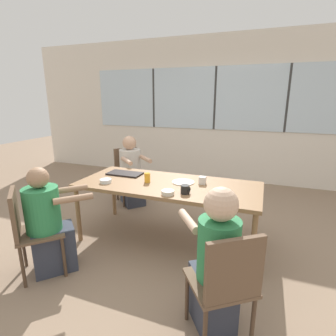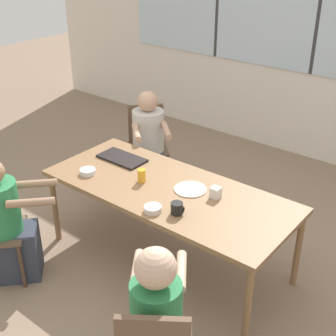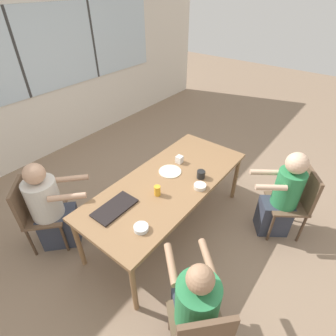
% 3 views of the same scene
% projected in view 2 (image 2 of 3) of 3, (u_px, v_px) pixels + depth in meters
% --- Properties ---
extents(ground_plane, '(16.00, 16.00, 0.00)m').
position_uv_depth(ground_plane, '(168.00, 259.00, 4.01)').
color(ground_plane, '#8C725B').
extents(wall_back_with_windows, '(8.40, 0.08, 2.80)m').
position_uv_depth(wall_back_with_windows, '(317.00, 39.00, 5.20)').
color(wall_back_with_windows, silver).
rests_on(wall_back_with_windows, ground_plane).
extents(dining_table, '(2.04, 0.87, 0.70)m').
position_uv_depth(dining_table, '(168.00, 194.00, 3.70)').
color(dining_table, olive).
rests_on(dining_table, ground_plane).
extents(chair_for_man_blue_shirt, '(0.57, 0.57, 0.86)m').
position_uv_depth(chair_for_man_blue_shirt, '(147.00, 138.00, 5.02)').
color(chair_for_man_blue_shirt, brown).
rests_on(chair_for_man_blue_shirt, ground_plane).
extents(person_woman_green_shirt, '(0.53, 0.59, 1.09)m').
position_uv_depth(person_woman_green_shirt, '(157.00, 330.00, 2.65)').
color(person_woman_green_shirt, '#333847').
rests_on(person_woman_green_shirt, ground_plane).
extents(person_man_blue_shirt, '(0.65, 0.64, 1.08)m').
position_uv_depth(person_man_blue_shirt, '(149.00, 147.00, 4.89)').
color(person_man_blue_shirt, '#333847').
rests_on(person_man_blue_shirt, ground_plane).
extents(person_man_teal_shirt, '(0.61, 0.63, 1.05)m').
position_uv_depth(person_man_teal_shirt, '(7.00, 227.00, 3.62)').
color(person_man_teal_shirt, '#333847').
rests_on(person_man_teal_shirt, ground_plane).
extents(food_tray_dark, '(0.43, 0.22, 0.02)m').
position_uv_depth(food_tray_dark, '(122.00, 158.00, 4.13)').
color(food_tray_dark, black).
rests_on(food_tray_dark, dining_table).
extents(coffee_mug, '(0.10, 0.09, 0.09)m').
position_uv_depth(coffee_mug, '(177.00, 208.00, 3.34)').
color(coffee_mug, black).
rests_on(coffee_mug, dining_table).
extents(juice_glass, '(0.07, 0.07, 0.11)m').
position_uv_depth(juice_glass, '(142.00, 176.00, 3.75)').
color(juice_glass, gold).
rests_on(juice_glass, dining_table).
extents(milk_carton_small, '(0.07, 0.07, 0.09)m').
position_uv_depth(milk_carton_small, '(216.00, 193.00, 3.54)').
color(milk_carton_small, silver).
rests_on(milk_carton_small, dining_table).
extents(bowl_white_shallow, '(0.13, 0.13, 0.04)m').
position_uv_depth(bowl_white_shallow, '(153.00, 209.00, 3.37)').
color(bowl_white_shallow, silver).
rests_on(bowl_white_shallow, dining_table).
extents(bowl_cereal, '(0.13, 0.13, 0.04)m').
position_uv_depth(bowl_cereal, '(88.00, 172.00, 3.88)').
color(bowl_cereal, silver).
rests_on(bowl_cereal, dining_table).
extents(plate_tortillas, '(0.26, 0.26, 0.01)m').
position_uv_depth(plate_tortillas, '(190.00, 189.00, 3.66)').
color(plate_tortillas, beige).
rests_on(plate_tortillas, dining_table).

